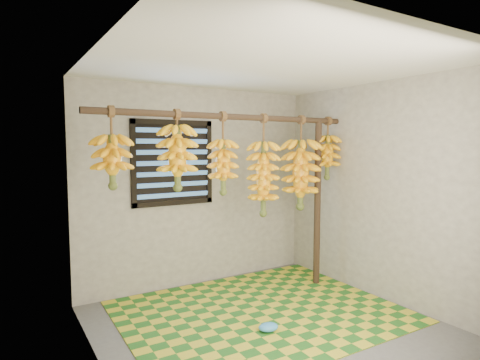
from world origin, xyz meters
TOP-DOWN VIEW (x-y plane):
  - floor at (0.00, 0.00)m, footprint 3.00×3.00m
  - ceiling at (0.00, 0.00)m, footprint 3.00×3.00m
  - wall_back at (0.00, 1.50)m, footprint 3.00×0.01m
  - wall_left at (-1.50, 0.00)m, footprint 0.01×3.00m
  - wall_right at (1.50, 0.00)m, footprint 0.01×3.00m
  - window at (-0.35, 1.48)m, footprint 1.00×0.04m
  - hanging_pole at (0.00, 0.70)m, footprint 3.00×0.06m
  - support_post at (1.20, 0.70)m, footprint 0.08×0.08m
  - woven_mat at (0.12, 0.36)m, footprint 2.76×2.23m
  - plastic_bag at (-0.07, -0.06)m, footprint 0.21×0.17m
  - banana_bunch_a at (-1.24, 0.70)m, footprint 0.34×0.34m
  - banana_bunch_b at (-0.62, 0.70)m, footprint 0.35×0.35m
  - banana_bunch_c at (-0.11, 0.70)m, footprint 0.30×0.30m
  - banana_bunch_d at (0.40, 0.70)m, footprint 0.33×0.33m
  - banana_bunch_e at (0.93, 0.70)m, footprint 0.41×0.41m
  - banana_bunch_f at (1.35, 0.70)m, footprint 0.31×0.31m

SIDE VIEW (x-z plane):
  - floor at x=0.00m, z-range -0.01..0.00m
  - woven_mat at x=0.12m, z-range 0.00..0.01m
  - plastic_bag at x=-0.07m, z-range 0.01..0.09m
  - support_post at x=1.20m, z-range 0.00..2.00m
  - wall_back at x=0.00m, z-range 0.00..2.40m
  - wall_left at x=-1.50m, z-range 0.00..2.40m
  - wall_right at x=1.50m, z-range 0.00..2.40m
  - banana_bunch_d at x=0.40m, z-range 0.78..1.90m
  - banana_bunch_e at x=0.93m, z-range 0.82..1.91m
  - banana_bunch_c at x=-0.11m, z-range 1.06..1.91m
  - window at x=-0.35m, z-range 1.00..2.00m
  - banana_bunch_a at x=-1.24m, z-range 1.20..1.93m
  - banana_bunch_f at x=1.35m, z-range 1.18..1.94m
  - banana_bunch_b at x=-0.62m, z-range 1.20..1.97m
  - hanging_pole at x=0.00m, z-range 1.97..2.03m
  - ceiling at x=0.00m, z-range 2.40..2.41m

